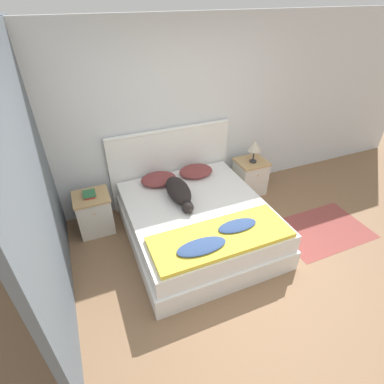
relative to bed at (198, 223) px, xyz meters
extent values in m
plane|color=#896647|center=(0.07, -1.07, -0.25)|extent=(16.00, 16.00, 0.00)
cube|color=silver|center=(0.07, 1.06, 1.02)|extent=(9.00, 0.06, 2.55)
cube|color=slate|center=(-1.64, -0.02, 1.02)|extent=(0.06, 3.10, 2.55)
cube|color=white|center=(0.00, 0.00, -0.11)|extent=(1.73, 1.93, 0.28)
cube|color=white|center=(0.00, 0.00, 0.14)|extent=(1.67, 1.87, 0.24)
cube|color=white|center=(0.00, 0.99, 0.32)|extent=(1.81, 0.04, 1.15)
cylinder|color=white|center=(0.00, 0.99, 0.89)|extent=(1.81, 0.06, 0.06)
cube|color=silver|center=(-1.21, 0.69, 0.01)|extent=(0.44, 0.40, 0.53)
cube|color=tan|center=(-1.21, 0.69, 0.29)|extent=(0.46, 0.42, 0.03)
sphere|color=tan|center=(-1.21, 0.48, 0.16)|extent=(0.02, 0.02, 0.02)
cube|color=silver|center=(1.21, 0.69, 0.01)|extent=(0.44, 0.40, 0.53)
cube|color=tan|center=(1.21, 0.69, 0.29)|extent=(0.46, 0.42, 0.03)
sphere|color=tan|center=(1.21, 0.48, 0.16)|extent=(0.02, 0.02, 0.02)
ellipsoid|color=brown|center=(-0.28, 0.73, 0.32)|extent=(0.49, 0.38, 0.11)
ellipsoid|color=brown|center=(0.28, 0.73, 0.32)|extent=(0.49, 0.38, 0.11)
cube|color=yellow|center=(0.00, -0.62, 0.29)|extent=(1.55, 0.58, 0.05)
ellipsoid|color=#334C7F|center=(-0.27, -0.71, 0.33)|extent=(0.54, 0.23, 0.04)
ellipsoid|color=#334C7F|center=(0.23, -0.57, 0.33)|extent=(0.47, 0.20, 0.04)
ellipsoid|color=black|center=(-0.16, 0.28, 0.38)|extent=(0.28, 0.58, 0.24)
sphere|color=black|center=(-0.16, -0.05, 0.33)|extent=(0.15, 0.15, 0.15)
ellipsoid|color=black|center=(-0.16, -0.11, 0.32)|extent=(0.07, 0.08, 0.06)
cone|color=black|center=(-0.20, -0.04, 0.39)|extent=(0.05, 0.05, 0.05)
cone|color=black|center=(-0.12, -0.04, 0.39)|extent=(0.05, 0.05, 0.05)
ellipsoid|color=black|center=(-0.12, 0.52, 0.31)|extent=(0.17, 0.26, 0.09)
cube|color=#AD2D28|center=(-1.22, 0.70, 0.32)|extent=(0.15, 0.19, 0.02)
cube|color=#337547|center=(-1.22, 0.70, 0.34)|extent=(0.16, 0.17, 0.03)
cylinder|color=#2D2D33|center=(1.21, 0.66, 0.32)|extent=(0.11, 0.11, 0.02)
cylinder|color=#2D2D33|center=(1.21, 0.66, 0.41)|extent=(0.02, 0.02, 0.18)
cone|color=beige|center=(1.21, 0.66, 0.58)|extent=(0.21, 0.21, 0.15)
cube|color=#93423D|center=(1.65, -0.53, -0.25)|extent=(1.24, 0.84, 0.00)
camera|label=1|loc=(-1.21, -2.71, 2.53)|focal=28.00mm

